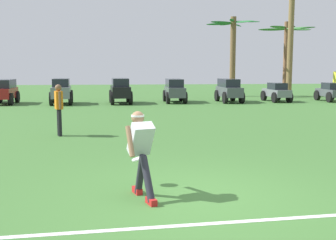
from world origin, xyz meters
The scene contains 15 objects.
ground_plane centered at (0.00, 0.00, 0.00)m, with size 80.00×80.00×0.00m, color #3E6F31.
field_line_paint centered at (0.00, -1.12, 0.00)m, with size 18.07×0.11×0.01m, color white.
frisbee_thrower centered at (-0.96, 0.14, 0.79)m, with size 0.49×1.15×1.39m.
frisbee_in_flight centered at (-0.99, 0.83, 0.48)m, with size 0.27×0.27×0.09m.
teammate_near_sideline centered at (-3.26, 6.32, 0.94)m, with size 0.30×0.49×1.56m.
parked_car_slot_a centered at (-7.97, 17.33, 0.72)m, with size 1.26×2.45×1.34m.
parked_car_slot_b centered at (-4.86, 16.95, 0.74)m, with size 1.38×2.43×1.40m.
parked_car_slot_c centered at (-1.65, 17.05, 0.74)m, with size 1.37×2.43×1.40m.
parked_car_slot_d centered at (1.44, 17.48, 0.72)m, with size 1.20×2.42×1.34m.
parked_car_slot_e centered at (4.58, 17.33, 0.72)m, with size 1.28×2.46×1.34m.
parked_car_slot_f centered at (7.46, 17.46, 0.56)m, with size 1.28×2.27×1.10m.
parked_car_slot_g centered at (10.72, 17.37, 0.56)m, with size 1.13×2.22×1.10m.
palm_tree_far_left centered at (5.87, 21.88, 3.20)m, with size 3.59×3.15×5.36m.
palm_tree_left_of_centre centered at (9.22, 20.16, 4.16)m, with size 3.29×3.60×7.32m.
palm_tree_right_of_centre centered at (9.54, 21.66, 3.22)m, with size 3.65×3.24×5.05m.
Camera 1 is at (-1.13, -6.51, 2.13)m, focal length 45.00 mm.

